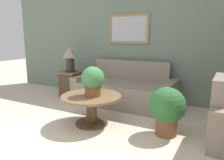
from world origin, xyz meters
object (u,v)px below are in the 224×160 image
Objects in this scene: table_lamp at (70,56)px; side_table at (71,84)px; couch_main at (124,91)px; potted_plant_on_table at (93,80)px; coffee_table at (91,103)px; potted_plant_floor at (167,108)px.

side_table is at bearing -90.00° from table_lamp.
potted_plant_on_table reaches higher than couch_main.
coffee_table is 0.39m from potted_plant_on_table.
potted_plant_on_table is at bearing -88.62° from couch_main.
couch_main is at bearing 2.99° from table_lamp.
couch_main is 4.43× the size of potted_plant_on_table.
potted_plant_floor is (2.57, -1.00, -0.59)m from table_lamp.
couch_main is 1.26m from coffee_table.
coffee_table is 2.06× the size of potted_plant_on_table.
side_table is 1.28× the size of potted_plant_on_table.
coffee_table is 1.61× the size of side_table.
coffee_table is 1.92m from table_lamp.
side_table is 1.01× the size of table_lamp.
side_table reaches higher than coffee_table.
side_table is at bearing -177.01° from couch_main.
potted_plant_on_table is (0.03, -1.27, 0.45)m from couch_main.
table_lamp reaches higher than potted_plant_floor.
coffee_table is 1.63× the size of table_lamp.
potted_plant_floor is (2.57, -1.00, 0.09)m from side_table.
side_table is 0.68m from table_lamp.
coffee_table is (-0.01, -1.26, 0.06)m from couch_main.
potted_plant_floor reaches higher than coffee_table.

